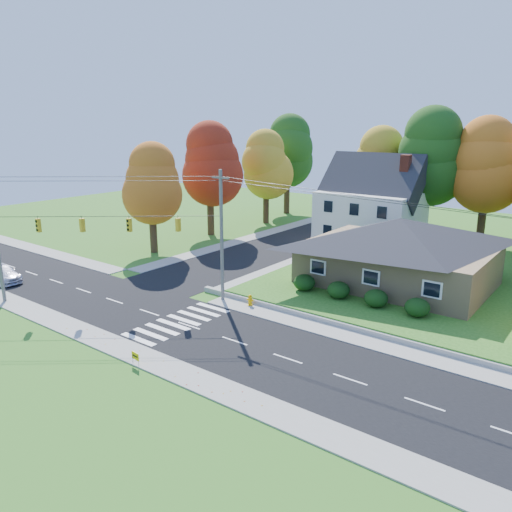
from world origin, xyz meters
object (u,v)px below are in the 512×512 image
(silver_sedan, at_px, (2,273))
(white_car, at_px, (327,225))
(ranch_house, at_px, (398,250))
(fire_hydrant, at_px, (250,301))

(silver_sedan, relative_size, white_car, 1.00)
(ranch_house, distance_m, fire_hydrant, 12.97)
(white_car, bearing_deg, fire_hydrant, -94.97)
(ranch_house, distance_m, silver_sedan, 33.58)
(fire_hydrant, bearing_deg, ranch_house, 56.20)
(silver_sedan, relative_size, fire_hydrant, 5.32)
(ranch_house, distance_m, white_car, 22.86)
(white_car, xyz_separation_m, fire_hydrant, (8.72, -26.90, -0.38))
(silver_sedan, distance_m, fire_hydrant, 22.27)
(white_car, relative_size, fire_hydrant, 5.31)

